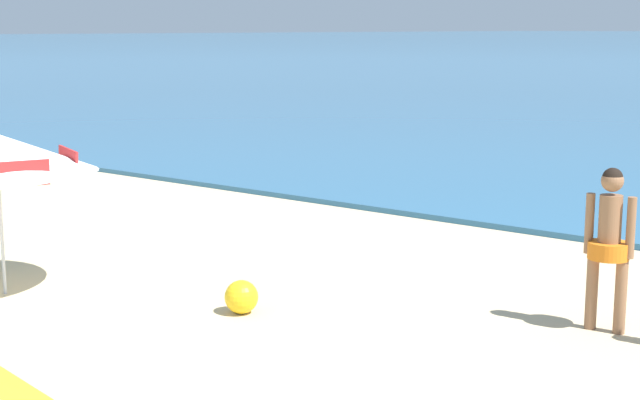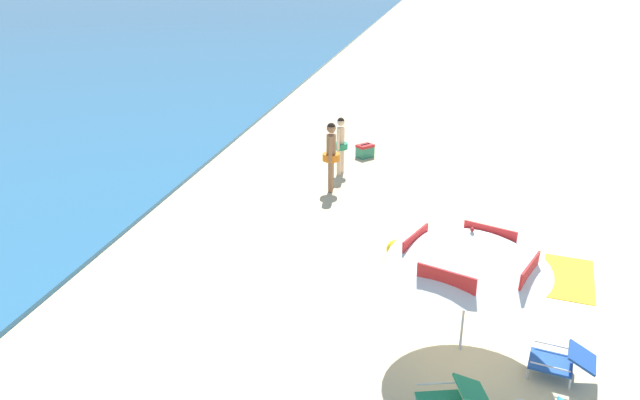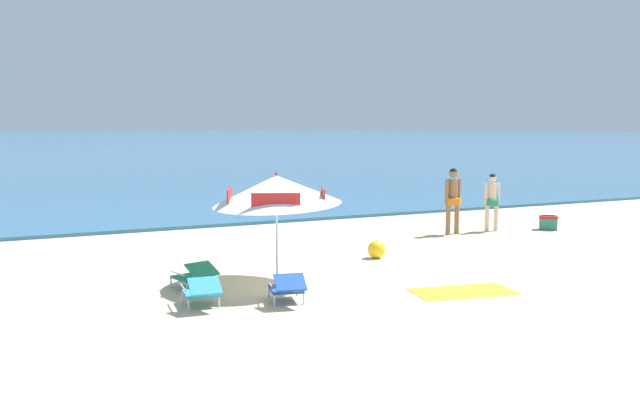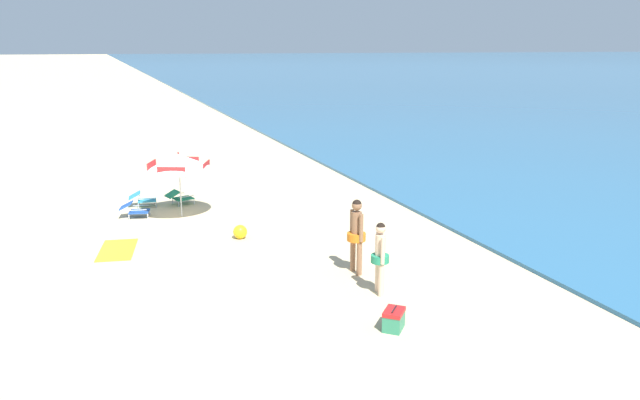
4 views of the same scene
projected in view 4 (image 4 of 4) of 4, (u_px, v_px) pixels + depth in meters
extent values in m
plane|color=#D1BA8E|center=(84.00, 253.00, 15.85)|extent=(800.00, 800.00, 0.00)
cylinder|color=silver|center=(180.00, 186.00, 18.97)|extent=(0.04, 0.04, 2.02)
cone|color=white|center=(179.00, 162.00, 18.79)|extent=(3.11, 3.10, 0.67)
cube|color=red|center=(206.00, 166.00, 18.79)|extent=(0.80, 0.36, 0.30)
cube|color=red|center=(186.00, 161.00, 19.65)|extent=(0.36, 0.80, 0.30)
cube|color=red|center=(152.00, 166.00, 18.85)|extent=(0.80, 0.36, 0.30)
cube|color=red|center=(171.00, 172.00, 17.98)|extent=(0.36, 0.80, 0.30)
sphere|color=red|center=(178.00, 153.00, 18.71)|extent=(0.06, 0.06, 0.06)
cube|color=teal|center=(147.00, 200.00, 20.42)|extent=(0.57, 0.64, 0.04)
cube|color=teal|center=(134.00, 195.00, 20.27)|extent=(0.52, 0.43, 0.22)
cylinder|color=silver|center=(156.00, 201.00, 20.75)|extent=(0.03, 0.03, 0.18)
cylinder|color=silver|center=(156.00, 205.00, 20.30)|extent=(0.03, 0.03, 0.18)
cylinder|color=silver|center=(139.00, 202.00, 20.60)|extent=(0.03, 0.03, 0.18)
cylinder|color=silver|center=(139.00, 206.00, 20.15)|extent=(0.03, 0.03, 0.18)
cylinder|color=silver|center=(147.00, 195.00, 20.65)|extent=(0.07, 0.54, 0.02)
cylinder|color=silver|center=(147.00, 199.00, 20.13)|extent=(0.07, 0.54, 0.02)
cube|color=#1E4799|center=(139.00, 211.00, 19.06)|extent=(0.64, 0.70, 0.04)
cube|color=#1E4799|center=(126.00, 205.00, 18.96)|extent=(0.57, 0.49, 0.22)
cylinder|color=silver|center=(150.00, 212.00, 19.36)|extent=(0.03, 0.03, 0.18)
cylinder|color=silver|center=(148.00, 217.00, 18.89)|extent=(0.03, 0.03, 0.18)
cylinder|color=silver|center=(132.00, 213.00, 19.29)|extent=(0.03, 0.03, 0.18)
cylinder|color=silver|center=(129.00, 217.00, 18.82)|extent=(0.03, 0.03, 0.18)
cylinder|color=silver|center=(140.00, 205.00, 19.30)|extent=(0.14, 0.53, 0.02)
cylinder|color=silver|center=(138.00, 210.00, 18.76)|extent=(0.14, 0.53, 0.02)
cube|color=#1E7F56|center=(183.00, 198.00, 20.69)|extent=(0.67, 0.72, 0.04)
cube|color=#1E7F56|center=(172.00, 194.00, 20.41)|extent=(0.59, 0.52, 0.21)
cylinder|color=silver|center=(188.00, 199.00, 21.07)|extent=(0.03, 0.03, 0.18)
cylinder|color=silver|center=(194.00, 202.00, 20.69)|extent=(0.03, 0.03, 0.18)
cylinder|color=silver|center=(173.00, 201.00, 20.74)|extent=(0.03, 0.03, 0.18)
cylinder|color=silver|center=(179.00, 204.00, 20.36)|extent=(0.03, 0.03, 0.18)
cylinder|color=silver|center=(180.00, 193.00, 20.88)|extent=(0.18, 0.52, 0.02)
cylinder|color=silver|center=(187.00, 197.00, 20.44)|extent=(0.18, 0.52, 0.02)
cylinder|color=beige|center=(378.00, 274.00, 13.28)|extent=(0.12, 0.12, 0.79)
cylinder|color=beige|center=(381.00, 279.00, 13.01)|extent=(0.12, 0.12, 0.79)
cylinder|color=#23845B|center=(380.00, 259.00, 13.04)|extent=(0.40, 0.40, 0.17)
cylinder|color=beige|center=(380.00, 247.00, 12.98)|extent=(0.22, 0.22, 0.56)
cylinder|color=beige|center=(378.00, 245.00, 13.17)|extent=(0.09, 0.09, 0.60)
cylinder|color=beige|center=(383.00, 251.00, 12.79)|extent=(0.09, 0.09, 0.60)
sphere|color=beige|center=(381.00, 228.00, 12.87)|extent=(0.21, 0.21, 0.21)
sphere|color=black|center=(381.00, 227.00, 12.87)|extent=(0.20, 0.20, 0.20)
cylinder|color=#8C6042|center=(353.00, 253.00, 14.49)|extent=(0.13, 0.13, 0.89)
cylinder|color=#8C6042|center=(359.00, 257.00, 14.21)|extent=(0.13, 0.13, 0.89)
cylinder|color=orange|center=(356.00, 237.00, 14.24)|extent=(0.44, 0.44, 0.18)
cylinder|color=#8C6042|center=(357.00, 225.00, 14.16)|extent=(0.24, 0.24, 0.63)
cylinder|color=#8C6042|center=(352.00, 223.00, 14.36)|extent=(0.10, 0.10, 0.66)
cylinder|color=#8C6042|center=(361.00, 228.00, 13.97)|extent=(0.10, 0.10, 0.66)
sphere|color=#8C6042|center=(357.00, 206.00, 14.05)|extent=(0.24, 0.24, 0.24)
sphere|color=black|center=(357.00, 204.00, 14.04)|extent=(0.22, 0.22, 0.22)
cube|color=#2D7F5B|center=(394.00, 321.00, 11.55)|extent=(0.59, 0.57, 0.32)
cube|color=red|center=(394.00, 312.00, 11.50)|extent=(0.60, 0.59, 0.08)
cylinder|color=black|center=(394.00, 309.00, 11.48)|extent=(0.27, 0.24, 0.02)
sphere|color=yellow|center=(240.00, 232.00, 16.98)|extent=(0.39, 0.39, 0.39)
cube|color=gold|center=(117.00, 250.00, 16.06)|extent=(1.93, 1.19, 0.01)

